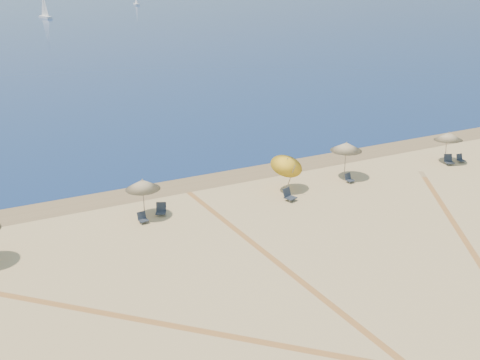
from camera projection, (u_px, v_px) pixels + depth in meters
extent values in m
plane|color=olive|center=(213.00, 179.00, 37.76)|extent=(500.00, 500.00, 0.00)
cylinder|color=gray|center=(144.00, 199.00, 31.84)|extent=(0.05, 0.07, 2.10)
cone|color=beige|center=(143.00, 184.00, 31.51)|extent=(1.97, 1.97, 0.57)
sphere|color=gray|center=(142.00, 180.00, 31.40)|extent=(0.08, 0.08, 0.08)
cylinder|color=gray|center=(290.00, 178.00, 35.13)|extent=(0.05, 1.01, 2.02)
cone|color=yellow|center=(287.00, 163.00, 35.16)|extent=(2.06, 2.10, 1.39)
sphere|color=gray|center=(288.00, 158.00, 35.05)|extent=(0.08, 0.08, 0.08)
cylinder|color=gray|center=(345.00, 161.00, 37.63)|extent=(0.05, 0.05, 2.33)
cone|color=beige|center=(346.00, 147.00, 37.26)|extent=(2.12, 2.12, 0.55)
sphere|color=gray|center=(347.00, 142.00, 37.15)|extent=(0.08, 0.08, 0.08)
cylinder|color=gray|center=(446.00, 148.00, 40.65)|extent=(0.05, 0.20, 2.11)
cone|color=beige|center=(448.00, 136.00, 40.27)|extent=(2.00, 2.03, 0.69)
sphere|color=gray|center=(449.00, 132.00, 40.16)|extent=(0.08, 0.08, 0.08)
cube|color=#1D232D|center=(143.00, 220.00, 31.30)|extent=(0.53, 0.53, 0.04)
cube|color=#1D232D|center=(141.00, 215.00, 31.41)|extent=(0.50, 0.23, 0.43)
cylinder|color=#A5A5AD|center=(141.00, 224.00, 31.08)|extent=(0.02, 0.02, 0.16)
cylinder|color=#A5A5AD|center=(148.00, 222.00, 31.28)|extent=(0.02, 0.02, 0.16)
cube|color=#1D232D|center=(161.00, 212.00, 32.22)|extent=(0.76, 0.76, 0.05)
cube|color=#1D232D|center=(161.00, 206.00, 32.39)|extent=(0.61, 0.43, 0.51)
cylinder|color=#A5A5AD|center=(158.00, 215.00, 32.07)|extent=(0.02, 0.02, 0.19)
cylinder|color=#A5A5AD|center=(166.00, 215.00, 32.09)|extent=(0.02, 0.02, 0.19)
cube|color=#1D232D|center=(290.00, 198.00, 34.20)|extent=(0.78, 0.78, 0.06)
cube|color=#1D232D|center=(287.00, 192.00, 34.30)|extent=(0.65, 0.42, 0.55)
cylinder|color=#A5A5AD|center=(290.00, 202.00, 33.89)|extent=(0.03, 0.03, 0.20)
cylinder|color=#A5A5AD|center=(295.00, 199.00, 34.22)|extent=(0.03, 0.03, 0.20)
cube|color=#1D232D|center=(350.00, 180.00, 37.05)|extent=(0.54, 0.54, 0.04)
cube|color=#1D232D|center=(348.00, 176.00, 37.16)|extent=(0.50, 0.23, 0.43)
cylinder|color=#A5A5AD|center=(349.00, 183.00, 36.84)|extent=(0.02, 0.02, 0.16)
cylinder|color=#A5A5AD|center=(354.00, 182.00, 37.04)|extent=(0.02, 0.02, 0.16)
cube|color=#1D232D|center=(449.00, 162.00, 40.30)|extent=(0.76, 0.76, 0.05)
cube|color=#1D232D|center=(448.00, 158.00, 40.47)|extent=(0.63, 0.40, 0.53)
cylinder|color=#A5A5AD|center=(448.00, 165.00, 40.12)|extent=(0.03, 0.03, 0.19)
cylinder|color=#A5A5AD|center=(455.00, 164.00, 40.18)|extent=(0.03, 0.03, 0.19)
cube|color=#1D232D|center=(461.00, 160.00, 40.79)|extent=(0.52, 0.52, 0.04)
cube|color=#1D232D|center=(459.00, 157.00, 40.92)|extent=(0.50, 0.21, 0.43)
cylinder|color=#A5A5AD|center=(461.00, 162.00, 40.60)|extent=(0.02, 0.02, 0.16)
cylinder|color=#A5A5AD|center=(465.00, 162.00, 40.74)|extent=(0.02, 0.02, 0.16)
cube|color=white|center=(46.00, 17.00, 147.29)|extent=(2.72, 5.51, 0.58)
cylinder|color=gray|center=(44.00, 2.00, 145.92)|extent=(0.12, 0.12, 7.76)
cube|color=white|center=(136.00, 4.00, 193.66)|extent=(1.99, 5.24, 0.56)
plane|color=tan|center=(321.00, 297.00, 24.37)|extent=(29.43, 29.43, 0.00)
plane|color=tan|center=(306.00, 285.00, 25.26)|extent=(29.43, 29.43, 0.00)
plane|color=tan|center=(135.00, 319.00, 22.89)|extent=(39.57, 39.57, 0.00)
plane|color=tan|center=(111.00, 314.00, 23.18)|extent=(39.57, 39.57, 0.00)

